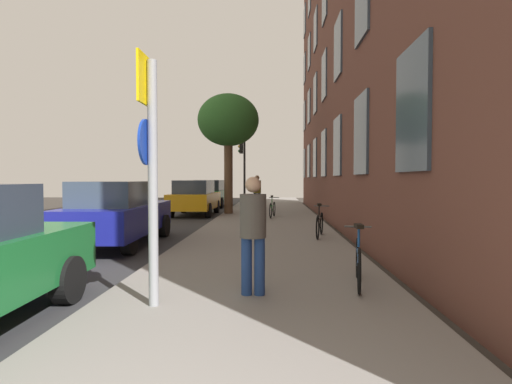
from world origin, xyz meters
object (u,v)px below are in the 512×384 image
object	(u,v)px
tree_near	(228,122)
bicycle_2	(272,209)
pedestrian_0	(253,228)
car_2	(195,197)
bicycle_1	(320,224)
pedestrian_1	(257,190)
car_1	(118,212)
bicycle_0	(358,261)
sign_post	(151,160)
traffic_light	(243,160)
car_3	(211,193)

from	to	relation	value
tree_near	bicycle_2	bearing A→B (deg)	-41.76
bicycle_2	tree_near	bearing A→B (deg)	138.24
pedestrian_0	car_2	distance (m)	13.61
tree_near	bicycle_1	xyz separation A→B (m)	(3.31, -7.42, -3.82)
pedestrian_1	car_2	xyz separation A→B (m)	(-2.82, -1.89, -0.28)
car_1	car_2	distance (m)	8.51
bicycle_0	pedestrian_0	bearing A→B (deg)	-160.26
bicycle_0	sign_post	bearing A→B (deg)	-158.83
traffic_light	pedestrian_1	world-z (taller)	traffic_light
sign_post	car_1	xyz separation A→B (m)	(-2.45, 5.20, -1.08)
tree_near	pedestrian_0	world-z (taller)	tree_near
bicycle_0	tree_near	bearing A→B (deg)	104.86
car_3	pedestrian_1	bearing A→B (deg)	-51.90
traffic_light	sign_post	bearing A→B (deg)	-89.24
bicycle_0	car_2	xyz separation A→B (m)	(-4.89, 12.64, 0.36)
bicycle_0	bicycle_1	distance (m)	5.03
traffic_light	car_1	xyz separation A→B (m)	(-2.21, -12.91, -1.92)
sign_post	bicycle_1	distance (m)	6.84
sign_post	pedestrian_0	xyz separation A→B (m)	(1.23, 0.52, -0.88)
pedestrian_1	sign_post	bearing A→B (deg)	-92.50
tree_near	bicycle_2	size ratio (longest dim) A/B	3.46
tree_near	pedestrian_0	size ratio (longest dim) A/B	3.40
bicycle_0	car_1	world-z (taller)	car_1
car_1	sign_post	bearing A→B (deg)	-64.75
pedestrian_1	car_1	world-z (taller)	pedestrian_1
pedestrian_1	car_1	xyz separation A→B (m)	(-3.13, -10.40, -0.28)
bicycle_2	pedestrian_0	xyz separation A→B (m)	(-0.24, -11.19, 0.56)
sign_post	car_2	world-z (taller)	sign_post
tree_near	car_1	world-z (taller)	tree_near
sign_post	car_2	size ratio (longest dim) A/B	0.76
car_3	traffic_light	bearing A→B (deg)	-31.69
car_2	sign_post	bearing A→B (deg)	-81.15
car_2	bicycle_2	bearing A→B (deg)	-29.03
traffic_light	tree_near	xyz separation A→B (m)	(-0.31, -4.61, 1.54)
tree_near	bicycle_2	distance (m)	4.69
bicycle_0	bicycle_1	size ratio (longest dim) A/B	0.98
bicycle_0	pedestrian_1	world-z (taller)	pedestrian_1
car_1	car_2	xyz separation A→B (m)	(0.32, 8.50, -0.00)
bicycle_0	traffic_light	bearing A→B (deg)	99.97
pedestrian_0	bicycle_2	bearing A→B (deg)	88.79
pedestrian_0	tree_near	bearing A→B (deg)	97.80
tree_near	bicycle_2	world-z (taller)	tree_near
pedestrian_1	car_1	distance (m)	10.86
bicycle_1	pedestrian_1	world-z (taller)	pedestrian_1
sign_post	bicycle_2	world-z (taller)	sign_post
bicycle_0	car_3	distance (m)	18.98
bicycle_1	car_2	distance (m)	9.06
bicycle_2	car_1	size ratio (longest dim) A/B	0.35
bicycle_2	pedestrian_0	bearing A→B (deg)	-91.21
sign_post	tree_near	bearing A→B (deg)	92.32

